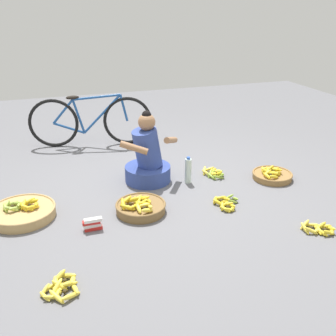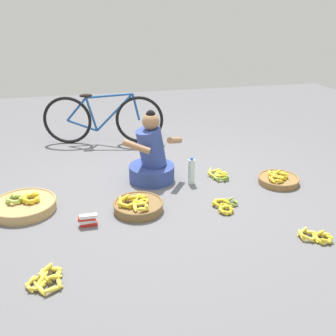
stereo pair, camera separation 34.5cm
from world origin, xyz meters
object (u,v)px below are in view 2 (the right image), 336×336
banana_basket_mid_right (278,179)px  loose_bananas_back_center (316,237)px  loose_bananas_front_center (225,206)px  bicycle_leaning (103,119)px  loose_bananas_near_bicycle (219,175)px  water_bottle (191,171)px  banana_basket_back_right (24,205)px  banana_basket_mid_left (138,205)px  vendor_woman_front (152,158)px  loose_bananas_back_left (47,279)px  packet_carton_stack (88,220)px

banana_basket_mid_right → loose_bananas_back_center: 1.14m
loose_bananas_front_center → bicycle_leaning: bearing=114.4°
loose_bananas_back_center → loose_bananas_front_center: (-0.58, 0.71, -0.00)m
loose_bananas_near_bicycle → water_bottle: water_bottle is taller
banana_basket_back_right → banana_basket_mid_left: bearing=-13.6°
bicycle_leaning → loose_bananas_front_center: (1.01, -2.23, -0.33)m
vendor_woman_front → loose_bananas_near_bicycle: (0.78, -0.10, -0.24)m
loose_bananas_back_left → water_bottle: water_bottle is taller
banana_basket_mid_left → loose_bananas_front_center: bearing=-9.5°
banana_basket_mid_right → packet_carton_stack: banana_basket_mid_right is taller
banana_basket_mid_left → loose_bananas_back_center: bearing=-30.7°
loose_bananas_back_left → vendor_woman_front: bearing=55.4°
banana_basket_back_right → banana_basket_mid_right: size_ratio=1.36×
banana_basket_mid_left → loose_bananas_back_left: size_ratio=1.47×
banana_basket_mid_left → loose_bananas_front_center: size_ratio=1.48×
vendor_woman_front → loose_bananas_near_bicycle: 0.83m
bicycle_leaning → packet_carton_stack: bearing=-98.3°
loose_bananas_near_bicycle → loose_bananas_front_center: bearing=-105.9°
vendor_woman_front → packet_carton_stack: size_ratio=4.69×
loose_bananas_front_center → packet_carton_stack: size_ratio=1.89×
vendor_woman_front → water_bottle: bearing=-24.8°
banana_basket_mid_left → water_bottle: water_bottle is taller
vendor_woman_front → banana_basket_mid_right: size_ratio=1.79×
loose_bananas_front_center → banana_basket_mid_right: bearing=27.3°
water_bottle → banana_basket_mid_right: bearing=-12.6°
loose_bananas_back_center → loose_bananas_front_center: bearing=129.4°
bicycle_leaning → loose_bananas_front_center: size_ratio=5.02×
loose_bananas_front_center → vendor_woman_front: bearing=125.2°
loose_bananas_near_bicycle → water_bottle: bearing=-166.4°
loose_bananas_near_bicycle → banana_basket_mid_left: bearing=-151.4°
loose_bananas_back_left → loose_bananas_near_bicycle: bearing=38.3°
banana_basket_mid_right → loose_bananas_front_center: (-0.80, -0.41, -0.02)m
banana_basket_back_right → water_bottle: size_ratio=2.01×
bicycle_leaning → loose_bananas_back_center: bicycle_leaning is taller
banana_basket_mid_right → water_bottle: bearing=167.4°
banana_basket_mid_right → loose_bananas_back_left: size_ratio=1.37×
packet_carton_stack → banana_basket_mid_left: bearing=19.4°
loose_bananas_back_center → loose_bananas_back_left: 2.25m
bicycle_leaning → banana_basket_mid_right: 2.59m
loose_bananas_front_center → loose_bananas_near_bicycle: bearing=74.1°
banana_basket_mid_left → loose_bananas_back_center: size_ratio=1.66×
loose_bananas_back_left → packet_carton_stack: packet_carton_stack is taller
bicycle_leaning → banana_basket_back_right: bearing=-117.1°
packet_carton_stack → loose_bananas_near_bicycle: bearing=25.8°
banana_basket_mid_left → loose_bananas_back_left: 1.22m
banana_basket_mid_right → loose_bananas_near_bicycle: (-0.60, 0.30, -0.02)m
banana_basket_mid_left → banana_basket_mid_right: bearing=9.3°
banana_basket_back_right → packet_carton_stack: 0.74m
loose_bananas_back_center → loose_bananas_front_center: 0.91m
bicycle_leaning → banana_basket_back_right: 2.07m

